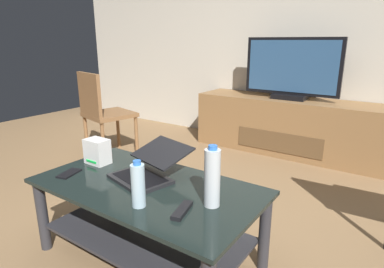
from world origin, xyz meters
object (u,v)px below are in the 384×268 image
object	(u,v)px
media_cabinet	(287,126)
laptop	(149,168)
coffee_table	(148,208)
router_box	(97,151)
side_chair	(102,110)
water_bottle_near	(212,177)
tv_remote	(182,210)
television	(292,70)
cell_phone	(69,173)
water_bottle_far	(138,185)

from	to	relation	value
media_cabinet	laptop	bearing A→B (deg)	-92.13
media_cabinet	coffee_table	bearing A→B (deg)	-90.71
router_box	side_chair	bearing A→B (deg)	138.41
media_cabinet	water_bottle_near	size ratio (longest dim) A/B	6.78
side_chair	water_bottle_near	size ratio (longest dim) A/B	3.03
coffee_table	router_box	xyz separation A→B (m)	(-0.46, 0.06, 0.22)
water_bottle_near	tv_remote	bearing A→B (deg)	-119.83
router_box	water_bottle_near	distance (m)	0.86
television	tv_remote	bearing A→B (deg)	-82.67
side_chair	laptop	bearing A→B (deg)	-31.95
router_box	tv_remote	xyz separation A→B (m)	(0.78, -0.19, -0.07)
tv_remote	coffee_table	bearing A→B (deg)	144.71
cell_phone	router_box	bearing A→B (deg)	75.70
laptop	media_cabinet	bearing A→B (deg)	87.87
water_bottle_far	coffee_table	bearing A→B (deg)	123.46
laptop	cell_phone	world-z (taller)	laptop
water_bottle_near	tv_remote	distance (m)	0.20
television	water_bottle_near	distance (m)	2.23
television	tv_remote	xyz separation A→B (m)	(0.30, -2.30, -0.43)
water_bottle_near	tv_remote	size ratio (longest dim) A/B	1.82
water_bottle_near	television	bearing A→B (deg)	99.67
laptop	cell_phone	distance (m)	0.47
router_box	water_bottle_far	world-z (taller)	water_bottle_far
coffee_table	water_bottle_near	distance (m)	0.48
cell_phone	tv_remote	world-z (taller)	tv_remote
water_bottle_near	tv_remote	xyz separation A→B (m)	(-0.07, -0.13, -0.13)
router_box	water_bottle_far	distance (m)	0.64
coffee_table	tv_remote	size ratio (longest dim) A/B	7.58
side_chair	laptop	distance (m)	1.69
side_chair	tv_remote	world-z (taller)	side_chair
router_box	tv_remote	bearing A→B (deg)	-13.42
television	laptop	world-z (taller)	television
water_bottle_near	laptop	bearing A→B (deg)	170.58
television	laptop	size ratio (longest dim) A/B	2.18
media_cabinet	tv_remote	distance (m)	2.35
laptop	water_bottle_near	world-z (taller)	water_bottle_near
media_cabinet	water_bottle_near	xyz separation A→B (m)	(0.37, -2.19, 0.29)
water_bottle_near	router_box	bearing A→B (deg)	176.18
cell_phone	tv_remote	bearing A→B (deg)	-13.24
laptop	water_bottle_far	size ratio (longest dim) A/B	2.01
media_cabinet	router_box	world-z (taller)	router_box
television	water_bottle_near	xyz separation A→B (m)	(0.37, -2.17, -0.30)
coffee_table	side_chair	world-z (taller)	side_chair
television	water_bottle_near	size ratio (longest dim) A/B	3.35
media_cabinet	water_bottle_near	bearing A→B (deg)	-80.43
laptop	television	bearing A→B (deg)	87.85
water_bottle_far	cell_phone	distance (m)	0.59
laptop	tv_remote	size ratio (longest dim) A/B	2.79
coffee_table	water_bottle_far	bearing A→B (deg)	-56.54
media_cabinet	cell_phone	xyz separation A→B (m)	(-0.48, -2.35, 0.16)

